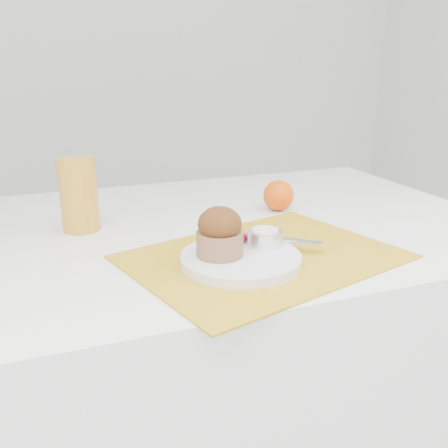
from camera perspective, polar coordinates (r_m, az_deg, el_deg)
name	(u,v)px	position (r m, az deg, el deg)	size (l,w,h in m)	color
table	(218,373)	(1.23, -0.70, -16.68)	(1.20, 0.80, 0.75)	white
placemat	(263,257)	(0.88, 4.53, -3.74)	(0.45, 0.33, 0.00)	gold
plate	(241,259)	(0.84, 1.94, -4.03)	(0.20, 0.20, 0.02)	silver
ramekin	(265,238)	(0.88, 4.69, -1.60)	(0.06, 0.06, 0.03)	silver
cream	(265,231)	(0.88, 4.71, -0.77)	(0.05, 0.05, 0.01)	white
raspberry_near	(242,238)	(0.89, 2.08, -1.58)	(0.02, 0.02, 0.02)	#610215
raspberry_far	(255,242)	(0.87, 3.57, -2.03)	(0.02, 0.02, 0.02)	#5F0402
butter_knife	(270,238)	(0.91, 5.25, -1.59)	(0.19, 0.02, 0.00)	silver
orange	(278,195)	(1.15, 6.25, 3.26)	(0.07, 0.07, 0.07)	#EE5808
juice_glass	(79,194)	(1.04, -16.27, 3.26)	(0.08, 0.08, 0.15)	gold
muffin	(220,233)	(0.82, -0.48, -1.02)	(0.10, 0.10, 0.08)	#8B6543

